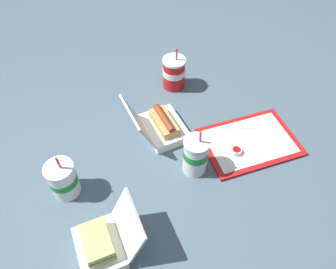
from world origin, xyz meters
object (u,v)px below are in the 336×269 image
at_px(soda_cup_back, 63,179).
at_px(soda_cup_center, 174,73).
at_px(soda_cup_corner, 196,155).
at_px(ketchup_cup, 236,151).
at_px(clamshell_hotdog_back, 161,126).
at_px(clamshell_sandwich_left, 102,243).
at_px(plastic_fork, 239,128).
at_px(food_tray, 249,142).

bearing_deg(soda_cup_back, soda_cup_center, 24.39).
height_order(soda_cup_corner, soda_cup_center, soda_cup_corner).
distance_m(ketchup_cup, clamshell_hotdog_back, 0.31).
height_order(ketchup_cup, clamshell_sandwich_left, clamshell_sandwich_left).
height_order(soda_cup_back, soda_cup_center, soda_cup_center).
height_order(ketchup_cup, plastic_fork, ketchup_cup).
xyz_separation_m(plastic_fork, clamshell_sandwich_left, (-0.68, -0.17, 0.03)).
xyz_separation_m(clamshell_sandwich_left, soda_cup_back, (-0.02, 0.26, 0.03)).
xyz_separation_m(ketchup_cup, soda_cup_corner, (-0.17, 0.03, 0.06)).
bearing_deg(clamshell_hotdog_back, soda_cup_corner, -86.07).
bearing_deg(clamshell_sandwich_left, soda_cup_center, 42.21).
relative_size(clamshell_hotdog_back, soda_cup_back, 1.16).
bearing_deg(soda_cup_center, clamshell_hotdog_back, -132.25).
distance_m(soda_cup_back, soda_cup_center, 0.69).
distance_m(clamshell_sandwich_left, soda_cup_center, 0.81).
relative_size(plastic_fork, clamshell_hotdog_back, 0.47).
distance_m(clamshell_hotdog_back, soda_cup_corner, 0.22).
height_order(food_tray, plastic_fork, plastic_fork).
distance_m(clamshell_sandwich_left, soda_cup_corner, 0.43).
height_order(food_tray, soda_cup_back, soda_cup_back).
height_order(ketchup_cup, soda_cup_back, soda_cup_back).
relative_size(plastic_fork, soda_cup_corner, 0.50).
bearing_deg(clamshell_sandwich_left, food_tray, 7.85).
relative_size(plastic_fork, soda_cup_center, 0.53).
height_order(food_tray, ketchup_cup, ketchup_cup).
bearing_deg(food_tray, soda_cup_center, 99.20).
height_order(clamshell_sandwich_left, soda_cup_corner, soda_cup_corner).
distance_m(food_tray, plastic_fork, 0.07).
bearing_deg(clamshell_sandwich_left, clamshell_hotdog_back, 39.03).
bearing_deg(soda_cup_back, soda_cup_corner, -19.58).
relative_size(clamshell_hotdog_back, soda_cup_corner, 1.08).
bearing_deg(soda_cup_center, ketchup_cup, -91.70).
xyz_separation_m(soda_cup_corner, soda_cup_center, (0.18, 0.44, -0.01)).
bearing_deg(ketchup_cup, soda_cup_corner, 169.18).
distance_m(food_tray, soda_cup_corner, 0.27).
xyz_separation_m(clamshell_hotdog_back, soda_cup_back, (-0.42, -0.06, 0.03)).
distance_m(soda_cup_corner, soda_cup_center, 0.48).
bearing_deg(soda_cup_corner, clamshell_hotdog_back, 93.93).
bearing_deg(soda_cup_center, clamshell_sandwich_left, -137.79).
height_order(clamshell_sandwich_left, soda_cup_back, soda_cup_back).
height_order(ketchup_cup, soda_cup_corner, soda_cup_corner).
bearing_deg(clamshell_hotdog_back, clamshell_sandwich_left, -140.97).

